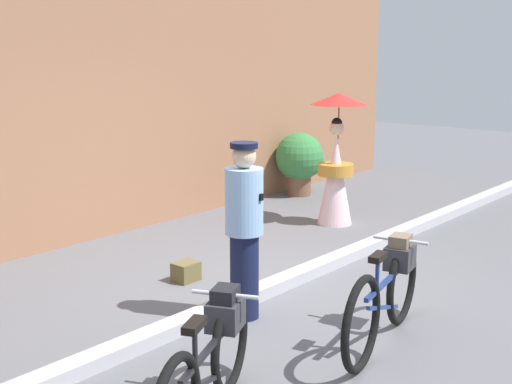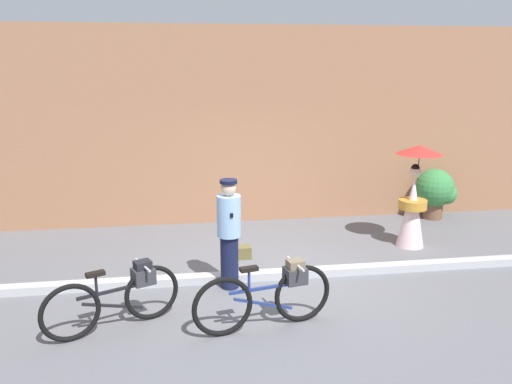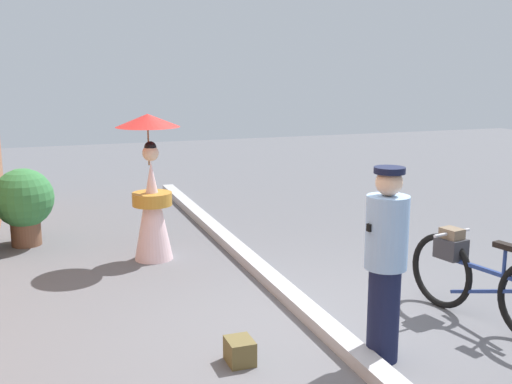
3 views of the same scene
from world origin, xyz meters
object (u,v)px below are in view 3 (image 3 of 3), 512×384
at_px(bicycle_far_side, 479,278).
at_px(potted_plant_by_door, 25,201).
at_px(person_officer, 386,260).
at_px(person_with_parasol, 151,188).
at_px(backpack_on_pavement, 241,350).

height_order(bicycle_far_side, potted_plant_by_door, potted_plant_by_door).
bearing_deg(person_officer, person_with_parasol, 20.68).
relative_size(potted_plant_by_door, backpack_on_pavement, 4.08).
xyz_separation_m(bicycle_far_side, person_officer, (-0.36, 1.24, 0.42)).
distance_m(bicycle_far_side, person_with_parasol, 3.94).
bearing_deg(person_with_parasol, potted_plant_by_door, 51.17).
bearing_deg(person_with_parasol, person_officer, -159.32).
height_order(bicycle_far_side, person_with_parasol, person_with_parasol).
xyz_separation_m(bicycle_far_side, backpack_on_pavement, (-0.03, 2.36, -0.33)).
bearing_deg(backpack_on_pavement, person_officer, -106.84).
distance_m(person_with_parasol, backpack_on_pavement, 3.14).
distance_m(person_officer, backpack_on_pavement, 1.38).
height_order(potted_plant_by_door, backpack_on_pavement, potted_plant_by_door).
relative_size(person_with_parasol, backpack_on_pavement, 7.06).
relative_size(bicycle_far_side, person_officer, 1.10).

